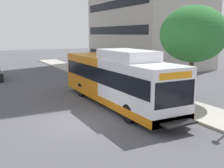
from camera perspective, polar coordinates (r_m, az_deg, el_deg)
ground_plane at (r=21.71m, az=-14.80°, el=-1.91°), size 120.00×120.00×0.00m
sidewalk_curb at (r=22.48m, az=4.04°, el=-0.97°), size 3.00×56.00×0.14m
transit_bus at (r=17.30m, az=0.86°, el=1.06°), size 2.58×12.25×3.65m
street_tree_near_stop at (r=18.27m, az=16.95°, el=10.13°), size 4.29×4.29×6.26m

